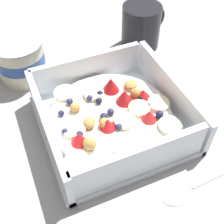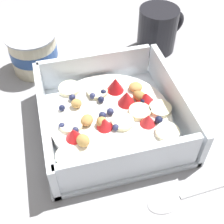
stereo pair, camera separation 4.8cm
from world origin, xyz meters
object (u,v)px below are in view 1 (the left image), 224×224
at_px(fruit_bowl, 112,115).
at_px(coffee_mug, 142,26).
at_px(spoon, 194,186).
at_px(yogurt_cup, 21,59).

xyz_separation_m(fruit_bowl, coffee_mug, (0.19, -0.15, 0.02)).
bearing_deg(spoon, coffee_mug, -14.58).
relative_size(spoon, yogurt_cup, 1.84).
height_order(spoon, yogurt_cup, yogurt_cup).
bearing_deg(coffee_mug, spoon, 165.42).
bearing_deg(coffee_mug, yogurt_cup, 91.06).
height_order(fruit_bowl, coffee_mug, coffee_mug).
xyz_separation_m(yogurt_cup, coffee_mug, (0.00, -0.26, 0.01)).
height_order(yogurt_cup, coffee_mug, coffee_mug).
bearing_deg(spoon, fruit_bowl, 21.14).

